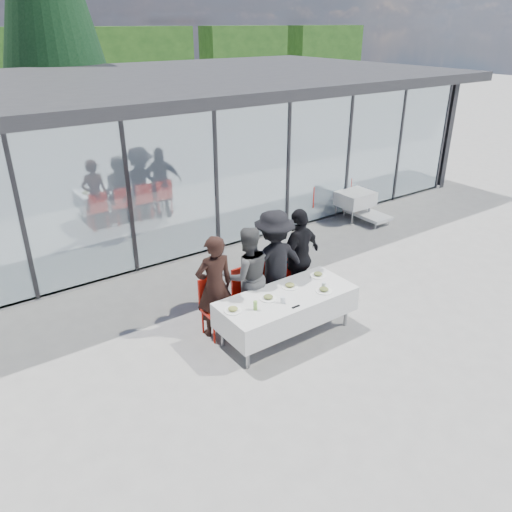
{
  "coord_description": "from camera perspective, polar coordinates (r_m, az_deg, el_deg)",
  "views": [
    {
      "loc": [
        -4.19,
        -4.82,
        4.67
      ],
      "look_at": [
        0.07,
        1.2,
        1.19
      ],
      "focal_mm": 35.0,
      "sensor_mm": 36.0,
      "label": 1
    }
  ],
  "objects": [
    {
      "name": "diner_chair_d",
      "position": [
        9.0,
        4.77,
        -2.17
      ],
      "size": [
        0.44,
        0.44,
        0.97
      ],
      "color": "red",
      "rests_on": "ground"
    },
    {
      "name": "diner_c",
      "position": [
        8.48,
        2.07,
        -0.83
      ],
      "size": [
        1.39,
        1.39,
        1.89
      ],
      "primitive_type": "imported",
      "rotation": [
        0.0,
        0.0,
        2.99
      ],
      "color": "black",
      "rests_on": "ground"
    },
    {
      "name": "plate_d",
      "position": [
        8.53,
        7.1,
        -2.13
      ],
      "size": [
        0.27,
        0.27,
        0.07
      ],
      "color": "white",
      "rests_on": "dining_table"
    },
    {
      "name": "diner_b",
      "position": [
        8.23,
        -0.99,
        -2.3
      ],
      "size": [
        1.03,
        1.03,
        1.72
      ],
      "primitive_type": "imported",
      "rotation": [
        0.0,
        0.0,
        2.88
      ],
      "color": "#4F4F4F",
      "rests_on": "ground"
    },
    {
      "name": "juice_bottle",
      "position": [
        7.49,
        -0.08,
        -5.68
      ],
      "size": [
        0.06,
        0.06,
        0.14
      ],
      "primitive_type": "cylinder",
      "color": "#81B94D",
      "rests_on": "dining_table"
    },
    {
      "name": "folded_eyeglasses",
      "position": [
        7.61,
        4.58,
        -5.79
      ],
      "size": [
        0.14,
        0.03,
        0.01
      ],
      "primitive_type": "cube",
      "color": "black",
      "rests_on": "dining_table"
    },
    {
      "name": "spare_chair_a",
      "position": [
        13.66,
        11.28,
        7.13
      ],
      "size": [
        0.62,
        0.62,
        0.97
      ],
      "color": "red",
      "rests_on": "ground"
    },
    {
      "name": "plate_extra",
      "position": [
        8.07,
        7.76,
        -3.87
      ],
      "size": [
        0.27,
        0.27,
        0.07
      ],
      "color": "white",
      "rests_on": "dining_table"
    },
    {
      "name": "plate_b",
      "position": [
        7.79,
        1.41,
        -4.77
      ],
      "size": [
        0.27,
        0.27,
        0.07
      ],
      "color": "white",
      "rests_on": "dining_table"
    },
    {
      "name": "ground",
      "position": [
        7.91,
        4.68,
        -11.04
      ],
      "size": [
        90.0,
        90.0,
        0.0
      ],
      "primitive_type": "plane",
      "color": "gray",
      "rests_on": "ground"
    },
    {
      "name": "diner_a",
      "position": [
        7.93,
        -4.75,
        -3.48
      ],
      "size": [
        0.7,
        0.7,
        1.73
      ],
      "primitive_type": "imported",
      "rotation": [
        0.0,
        0.0,
        3.03
      ],
      "color": "black",
      "rests_on": "ground"
    },
    {
      "name": "diner_d",
      "position": [
        8.82,
        4.97,
        -0.14
      ],
      "size": [
        1.29,
        1.29,
        1.81
      ],
      "primitive_type": "imported",
      "rotation": [
        0.0,
        0.0,
        3.39
      ],
      "color": "black",
      "rests_on": "ground"
    },
    {
      "name": "plate_c",
      "position": [
        8.14,
        3.89,
        -3.41
      ],
      "size": [
        0.27,
        0.27,
        0.07
      ],
      "color": "white",
      "rests_on": "dining_table"
    },
    {
      "name": "drinking_glasses",
      "position": [
        7.91,
        5.48,
        -4.17
      ],
      "size": [
        0.9,
        0.08,
        0.1
      ],
      "color": "silver",
      "rests_on": "dining_table"
    },
    {
      "name": "diner_chair_c",
      "position": [
        8.69,
        1.91,
        -3.16
      ],
      "size": [
        0.44,
        0.44,
        0.97
      ],
      "color": "red",
      "rests_on": "ground"
    },
    {
      "name": "diner_chair_a",
      "position": [
        8.12,
        -4.77,
        -5.44
      ],
      "size": [
        0.44,
        0.44,
        0.97
      ],
      "color": "red",
      "rests_on": "ground"
    },
    {
      "name": "dining_table",
      "position": [
        8.02,
        3.53,
        -5.8
      ],
      "size": [
        2.26,
        0.96,
        0.75
      ],
      "color": "silver",
      "rests_on": "ground"
    },
    {
      "name": "diner_chair_b",
      "position": [
        8.41,
        -1.09,
        -4.19
      ],
      "size": [
        0.44,
        0.44,
        0.97
      ],
      "color": "red",
      "rests_on": "ground"
    },
    {
      "name": "lounger",
      "position": [
        13.28,
        12.05,
        5.28
      ],
      "size": [
        0.62,
        1.34,
        0.72
      ],
      "color": "silver",
      "rests_on": "ground"
    },
    {
      "name": "plate_a",
      "position": [
        7.48,
        -2.65,
        -6.14
      ],
      "size": [
        0.27,
        0.27,
        0.07
      ],
      "color": "white",
      "rests_on": "dining_table"
    },
    {
      "name": "spare_chair_b",
      "position": [
        12.83,
        6.53,
        6.29
      ],
      "size": [
        0.56,
        0.56,
        0.97
      ],
      "color": "red",
      "rests_on": "ground"
    },
    {
      "name": "spare_table_right",
      "position": [
        13.13,
        11.07,
        6.5
      ],
      "size": [
        0.86,
        0.86,
        0.74
      ],
      "color": "silver",
      "rests_on": "ground"
    },
    {
      "name": "pavilion",
      "position": [
        14.6,
        -10.0,
        14.92
      ],
      "size": [
        14.8,
        8.8,
        3.44
      ],
      "color": "gray",
      "rests_on": "ground"
    }
  ]
}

